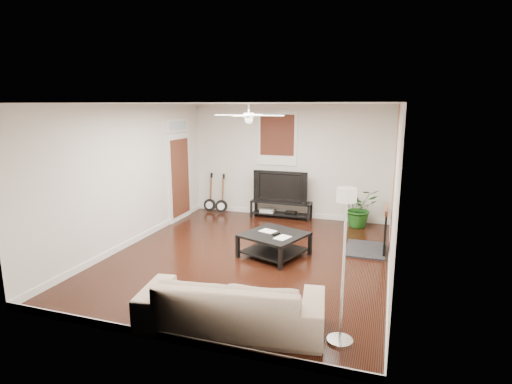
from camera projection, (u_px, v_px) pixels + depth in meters
room at (249, 183)px, 7.37m from camera, size 5.01×6.01×2.81m
brick_accent at (394, 181)px, 7.53m from camera, size 0.02×2.20×2.80m
fireplace at (375, 229)px, 7.81m from camera, size 0.80×1.10×0.92m
window_back at (277, 139)px, 10.10m from camera, size 1.00×0.06×1.30m
door_left at (179, 169)px, 9.92m from camera, size 0.08×1.00×2.50m
tv_stand at (281, 209)px, 10.23m from camera, size 1.51×0.40×0.42m
tv at (282, 186)px, 10.13m from camera, size 1.36×0.18×0.78m
coffee_table at (274, 245)px, 7.64m from camera, size 1.32×1.32×0.43m
sofa at (232, 303)px, 5.14m from camera, size 2.42×1.24×0.68m
floor_lamp at (343, 268)px, 4.69m from camera, size 0.35×0.35×1.89m
potted_plant at (359, 208)px, 9.44m from camera, size 1.07×1.04×0.91m
guitar_left at (209, 193)px, 10.74m from camera, size 0.35×0.27×1.03m
guitar_right at (221, 194)px, 10.61m from camera, size 0.36×0.29×1.03m
ceiling_fan at (249, 115)px, 7.12m from camera, size 1.24×1.24×0.32m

